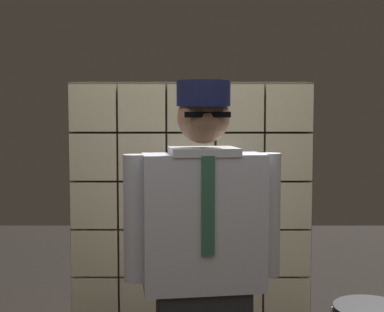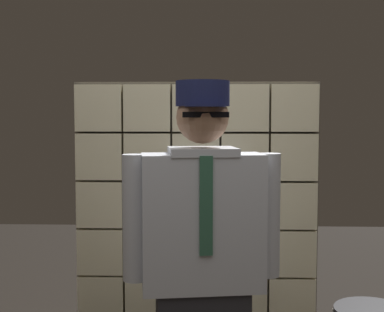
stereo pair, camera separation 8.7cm
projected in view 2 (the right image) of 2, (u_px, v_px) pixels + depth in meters
The scene contains 2 objects.
glass_block_wall at pixel (196, 228), 3.45m from camera, with size 1.56×0.10×1.87m.
standing_person at pixel (202, 273), 2.42m from camera, with size 0.72×0.34×1.79m.
Camera 2 is at (0.09, -1.95, 1.63)m, focal length 50.38 mm.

